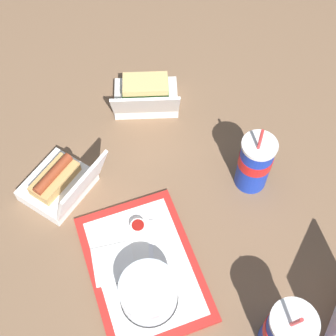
{
  "coord_description": "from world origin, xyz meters",
  "views": [
    {
      "loc": [
        0.63,
        -0.17,
        1.11
      ],
      "look_at": [
        -0.03,
        -0.03,
        0.05
      ],
      "focal_mm": 50.0,
      "sensor_mm": 36.0,
      "label": 1
    }
  ],
  "objects": [
    {
      "name": "ketchup_cup",
      "position": [
        0.12,
        -0.14,
        0.03
      ],
      "size": [
        0.04,
        0.04,
        0.02
      ],
      "color": "white",
      "rests_on": "food_tray"
    },
    {
      "name": "soda_cup_front",
      "position": [
        0.03,
        0.19,
        0.09
      ],
      "size": [
        0.09,
        0.09,
        0.23
      ],
      "color": "#1938B7",
      "rests_on": "ground_plane"
    },
    {
      "name": "plastic_fork",
      "position": [
        0.15,
        -0.11,
        0.02
      ],
      "size": [
        0.11,
        0.03,
        0.0
      ],
      "primitive_type": "cube",
      "rotation": [
        0.0,
        0.0,
        -0.21
      ],
      "color": "white",
      "rests_on": "food_tray"
    },
    {
      "name": "food_tray",
      "position": [
        0.22,
        -0.14,
        0.01
      ],
      "size": [
        0.4,
        0.31,
        0.01
      ],
      "color": "red",
      "rests_on": "ground_plane"
    },
    {
      "name": "ground_plane",
      "position": [
        0.0,
        0.0,
        0.0
      ],
      "size": [
        3.2,
        3.2,
        0.0
      ],
      "primitive_type": "plane",
      "color": "brown"
    },
    {
      "name": "clamshell_sandwich_center",
      "position": [
        -0.3,
        -0.04,
        0.04
      ],
      "size": [
        0.22,
        0.22,
        0.16
      ],
      "color": "white",
      "rests_on": "ground_plane"
    },
    {
      "name": "napkin_stack",
      "position": [
        0.2,
        -0.21,
        0.02
      ],
      "size": [
        0.1,
        0.1,
        0.0
      ],
      "primitive_type": "cube",
      "rotation": [
        0.0,
        0.0,
        0.02
      ],
      "color": "white",
      "rests_on": "food_tray"
    },
    {
      "name": "soda_cup_corner",
      "position": [
        0.45,
        0.13,
        0.09
      ],
      "size": [
        0.1,
        0.1,
        0.23
      ],
      "color": "#1938B7",
      "rests_on": "ground_plane"
    },
    {
      "name": "clamshell_hotdog_right",
      "position": [
        -0.04,
        -0.32,
        0.04
      ],
      "size": [
        0.26,
        0.26,
        0.18
      ],
      "color": "white",
      "rests_on": "ground_plane"
    },
    {
      "name": "cake_container",
      "position": [
        0.3,
        -0.14,
        0.05
      ],
      "size": [
        0.14,
        0.14,
        0.08
      ],
      "color": "black",
      "rests_on": "food_tray"
    }
  ]
}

